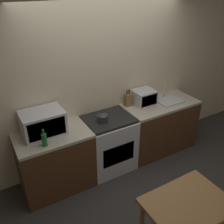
# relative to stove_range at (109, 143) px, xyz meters

# --- Properties ---
(ground_plane) EXTENTS (16.00, 16.00, 0.00)m
(ground_plane) POSITION_rel_stove_range_xyz_m (0.14, -0.72, -0.45)
(ground_plane) COLOR #33302D
(wall_back) EXTENTS (10.00, 0.06, 2.60)m
(wall_back) POSITION_rel_stove_range_xyz_m (0.14, 0.34, 0.85)
(wall_back) COLOR beige
(wall_back) RESTS_ON ground_plane
(counter_left_run) EXTENTS (0.99, 0.62, 0.90)m
(counter_left_run) POSITION_rel_stove_range_xyz_m (-0.86, 0.00, 0.00)
(counter_left_run) COLOR #4C2D19
(counter_left_run) RESTS_ON ground_plane
(counter_right_run) EXTENTS (1.26, 0.62, 0.90)m
(counter_right_run) POSITION_rel_stove_range_xyz_m (1.00, 0.00, 0.00)
(counter_right_run) COLOR #4C2D19
(counter_right_run) RESTS_ON ground_plane
(stove_range) EXTENTS (0.73, 0.62, 0.90)m
(stove_range) POSITION_rel_stove_range_xyz_m (0.00, 0.00, 0.00)
(stove_range) COLOR silver
(stove_range) RESTS_ON ground_plane
(kettle) EXTENTS (0.16, 0.16, 0.17)m
(kettle) POSITION_rel_stove_range_xyz_m (-0.11, -0.03, 0.52)
(kettle) COLOR #2D2D2D
(kettle) RESTS_ON stove_range
(microwave) EXTENTS (0.55, 0.39, 0.32)m
(microwave) POSITION_rel_stove_range_xyz_m (-0.94, 0.09, 0.61)
(microwave) COLOR silver
(microwave) RESTS_ON counter_left_run
(bottle) EXTENTS (0.06, 0.06, 0.24)m
(bottle) POSITION_rel_stove_range_xyz_m (-1.01, -0.20, 0.54)
(bottle) COLOR #1E662D
(bottle) RESTS_ON counter_left_run
(knife_block) EXTENTS (0.10, 0.09, 0.28)m
(knife_block) POSITION_rel_stove_range_xyz_m (0.47, 0.20, 0.56)
(knife_block) COLOR brown
(knife_block) RESTS_ON counter_right_run
(toaster_oven) EXTENTS (0.34, 0.31, 0.23)m
(toaster_oven) POSITION_rel_stove_range_xyz_m (0.74, 0.13, 0.57)
(toaster_oven) COLOR silver
(toaster_oven) RESTS_ON counter_right_run
(sink_basin) EXTENTS (0.41, 0.37, 0.24)m
(sink_basin) POSITION_rel_stove_range_xyz_m (1.17, 0.01, 0.47)
(sink_basin) COLOR silver
(sink_basin) RESTS_ON counter_right_run
(dining_table) EXTENTS (0.86, 0.62, 0.76)m
(dining_table) POSITION_rel_stove_range_xyz_m (-0.01, -1.65, 0.19)
(dining_table) COLOR brown
(dining_table) RESTS_ON ground_plane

